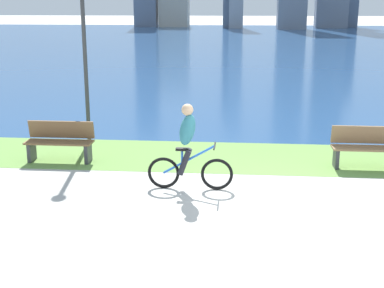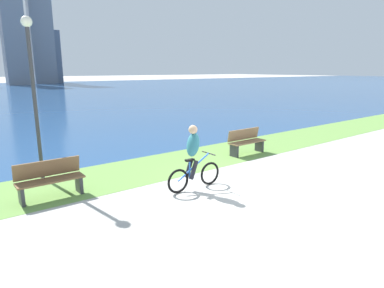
{
  "view_description": "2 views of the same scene",
  "coord_description": "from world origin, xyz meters",
  "px_view_note": "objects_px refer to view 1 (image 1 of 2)",
  "views": [
    {
      "loc": [
        -0.43,
        -8.84,
        3.44
      ],
      "look_at": [
        -1.29,
        0.77,
        0.88
      ],
      "focal_mm": 49.46,
      "sensor_mm": 36.0,
      "label": 1
    },
    {
      "loc": [
        -6.22,
        -5.6,
        2.99
      ],
      "look_at": [
        -1.35,
        0.77,
        1.17
      ],
      "focal_mm": 30.82,
      "sensor_mm": 36.0,
      "label": 2
    }
  ],
  "objects_px": {
    "cyclist_lead": "(188,147)",
    "lamppost_tall": "(84,32)",
    "bench_far_along_path": "(367,147)",
    "bench_near_path": "(60,142)"
  },
  "relations": [
    {
      "from": "bench_far_along_path",
      "to": "bench_near_path",
      "type": "bearing_deg",
      "value": -179.12
    },
    {
      "from": "bench_far_along_path",
      "to": "lamppost_tall",
      "type": "distance_m",
      "value": 7.12
    },
    {
      "from": "cyclist_lead",
      "to": "lamppost_tall",
      "type": "bearing_deg",
      "value": 131.45
    },
    {
      "from": "cyclist_lead",
      "to": "bench_far_along_path",
      "type": "height_order",
      "value": "cyclist_lead"
    },
    {
      "from": "cyclist_lead",
      "to": "bench_near_path",
      "type": "height_order",
      "value": "cyclist_lead"
    },
    {
      "from": "lamppost_tall",
      "to": "bench_far_along_path",
      "type": "bearing_deg",
      "value": -13.15
    },
    {
      "from": "bench_near_path",
      "to": "bench_far_along_path",
      "type": "bearing_deg",
      "value": 0.88
    },
    {
      "from": "bench_far_along_path",
      "to": "cyclist_lead",
      "type": "bearing_deg",
      "value": -155.37
    },
    {
      "from": "bench_near_path",
      "to": "bench_far_along_path",
      "type": "relative_size",
      "value": 1.0
    },
    {
      "from": "cyclist_lead",
      "to": "bench_far_along_path",
      "type": "bearing_deg",
      "value": 24.63
    }
  ]
}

